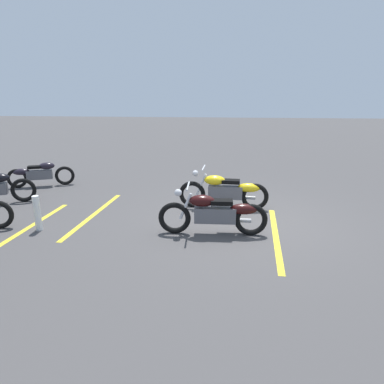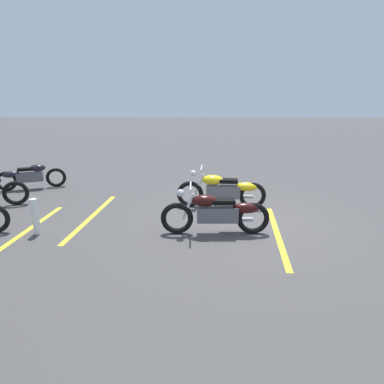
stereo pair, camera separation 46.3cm
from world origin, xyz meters
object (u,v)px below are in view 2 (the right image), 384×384
object	(u,v)px
bollard_post	(35,216)
motorcycle_bright_foreground	(223,190)
motorcycle_dark_foreground	(218,212)
motorcycle_row_far_left	(29,176)

from	to	relation	value
bollard_post	motorcycle_bright_foreground	bearing A→B (deg)	-156.04
motorcycle_dark_foreground	bollard_post	world-z (taller)	motorcycle_dark_foreground
motorcycle_bright_foreground	bollard_post	xyz separation A→B (m)	(3.95, 1.76, -0.08)
motorcycle_bright_foreground	motorcycle_row_far_left	xyz separation A→B (m)	(5.67, -1.56, -0.06)
motorcycle_row_far_left	bollard_post	xyz separation A→B (m)	(-1.72, 3.32, -0.02)
bollard_post	motorcycle_dark_foreground	bearing A→B (deg)	-178.41
motorcycle_dark_foreground	motorcycle_row_far_left	size ratio (longest dim) A/B	1.20
motorcycle_bright_foreground	motorcycle_dark_foreground	size ratio (longest dim) A/B	1.00
motorcycle_dark_foreground	motorcycle_row_far_left	distance (m)	6.33
motorcycle_bright_foreground	motorcycle_dark_foreground	distance (m)	1.67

